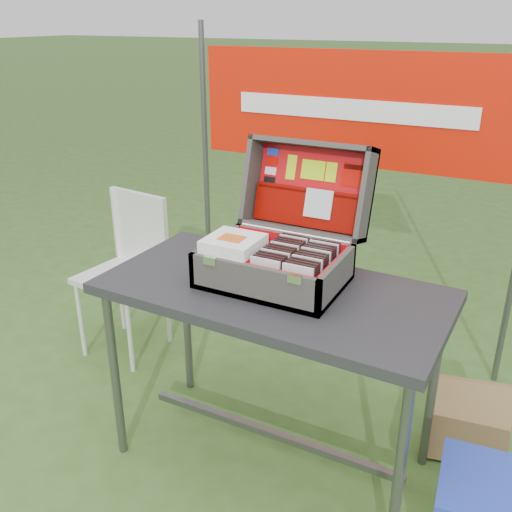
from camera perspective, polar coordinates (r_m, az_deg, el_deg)
The scene contains 92 objects.
ground at distance 2.53m, azimuth -1.00°, elevation -19.88°, with size 80.00×80.00×0.00m, color #3A561F.
table at distance 2.31m, azimuth 1.58°, elevation -12.03°, with size 1.27×0.64×0.80m, color #2B2B2F, non-canonical shape.
table_top at distance 2.12m, azimuth 1.69°, elevation -3.61°, with size 1.27×0.64×0.04m, color #2B2B2F.
table_leg_fl at distance 2.42m, azimuth -13.91°, elevation -11.58°, with size 0.04×0.04×0.76m, color #59595B.
table_leg_fr at distance 1.99m, azimuth 14.12°, elevation -20.38°, with size 0.04×0.04×0.76m, color #59595B.
table_leg_bl at distance 2.76m, azimuth -6.94°, elevation -6.37°, with size 0.04×0.04×0.76m, color #59595B.
table_leg_br at distance 2.39m, azimuth 17.26°, elevation -12.40°, with size 0.04×0.04×0.76m, color #59595B.
table_brace at distance 2.48m, azimuth 1.50°, elevation -17.30°, with size 1.12×0.03×0.03m, color #59595B.
suitcase at distance 2.10m, azimuth 2.57°, elevation 3.71°, with size 0.51×0.52×0.47m, color #5B5853, non-canonical shape.
suitcase_base_bottom at distance 2.14m, azimuth 1.78°, elevation -2.43°, with size 0.51×0.36×0.02m, color #5B5853.
suitcase_base_wall_front at distance 1.97m, azimuth -0.38°, elevation -2.81°, with size 0.51×0.02×0.14m, color #5B5853.
suitcase_base_wall_back at distance 2.26m, azimuth 3.70°, elevation 0.57°, with size 0.51×0.02×0.14m, color #5B5853.
suitcase_base_wall_left at distance 2.22m, azimuth -3.90°, elevation 0.18°, with size 0.02×0.36×0.14m, color #5B5853.
suitcase_base_wall_right at distance 2.03m, azimuth 8.04°, elevation -2.29°, with size 0.02×0.36×0.14m, color #5B5853.
suitcase_liner_floor at distance 2.13m, azimuth 1.78°, elevation -2.12°, with size 0.47×0.32×0.01m, color red.
suitcase_latch_left at distance 2.02m, azimuth -4.64°, elevation -0.49°, with size 0.05×0.01×0.03m, color silver.
suitcase_latch_right at distance 1.88m, azimuth 3.91°, elevation -2.33°, with size 0.05×0.01×0.03m, color silver.
suitcase_hinge at distance 2.24m, azimuth 3.84°, elevation 2.27°, with size 0.02×0.02×0.46m, color silver.
suitcase_lid_back at distance 2.35m, azimuth 5.64°, elevation 6.79°, with size 0.51×0.36×0.02m, color #5B5853.
suitcase_lid_rim_far at distance 2.29m, azimuth 5.73°, elevation 11.09°, with size 0.51×0.02×0.14m, color #5B5853.
suitcase_lid_rim_near at distance 2.30m, azimuth 4.53°, elevation 2.59°, with size 0.51×0.02×0.14m, color #5B5853.
suitcase_lid_rim_left at distance 2.39m, azimuth -0.34°, elevation 7.61°, with size 0.02×0.36×0.14m, color #5B5853.
suitcase_lid_rim_right at distance 2.21m, azimuth 11.00°, elevation 5.93°, with size 0.02×0.36×0.14m, color #5B5853.
suitcase_lid_liner at distance 2.33m, azimuth 5.53°, elevation 6.80°, with size 0.47×0.32×0.01m, color red.
suitcase_liner_wall_front at distance 1.98m, azimuth -0.20°, elevation -2.41°, with size 0.47×0.01×0.12m, color red.
suitcase_liner_wall_back at distance 2.24m, azimuth 3.57°, elevation 0.69°, with size 0.47×0.01×0.12m, color red.
suitcase_liner_wall_left at distance 2.21m, azimuth -3.62°, elevation 0.36°, with size 0.01×0.32×0.12m, color red.
suitcase_liner_wall_right at distance 2.03m, azimuth 7.71°, elevation -1.97°, with size 0.01×0.32×0.12m, color red.
suitcase_lid_pocket at distance 2.32m, azimuth 5.07°, elevation 4.76°, with size 0.45×0.15×0.03m, color #730500.
suitcase_pocket_edge at distance 2.31m, azimuth 5.27°, elevation 6.54°, with size 0.44×0.02×0.02m, color #730500.
suitcase_pocket_cd at distance 2.28m, azimuth 6.27°, elevation 5.22°, with size 0.11×0.11×0.01m, color silver.
lid_sticker_cc_a at distance 2.40m, azimuth 1.72°, elevation 10.41°, with size 0.05×0.03×0.00m, color #1933B2.
lid_sticker_cc_b at distance 2.40m, azimuth 1.60°, elevation 9.46°, with size 0.05×0.03×0.00m, color #C40A01.
lid_sticker_cc_c at distance 2.40m, azimuth 1.47°, elevation 8.51°, with size 0.05×0.03×0.00m, color white.
lid_sticker_cc_d at distance 2.40m, azimuth 1.35°, elevation 7.57°, with size 0.05×0.03×0.00m, color black.
lid_card_neon_tall at distance 2.36m, azimuth 3.56°, elevation 8.85°, with size 0.04×0.10×0.00m, color #BAE511.
lid_card_neon_main at distance 2.33m, azimuth 5.73°, elevation 8.56°, with size 0.10×0.08×0.00m, color #BAE511.
lid_card_neon_small at distance 2.30m, azimuth 7.53°, elevation 8.31°, with size 0.05×0.08×0.00m, color #BAE511.
lid_sticker_band at distance 2.27m, azimuth 9.69°, elevation 7.99°, with size 0.09×0.09×0.00m, color #C40A01.
lid_sticker_band_bar at distance 2.27m, azimuth 9.81°, elevation 8.74°, with size 0.08×0.02×0.00m, color black.
cd_left_0 at distance 1.98m, azimuth 0.91°, elevation -2.02°, with size 0.11×0.01×0.13m, color silver.
cd_left_1 at distance 1.99m, azimuth 1.17°, elevation -1.81°, with size 0.11×0.01×0.13m, color black.
cd_left_2 at distance 2.01m, azimuth 1.42°, elevation -1.59°, with size 0.11×0.01×0.13m, color black.
cd_left_3 at distance 2.03m, azimuth 1.67°, elevation -1.38°, with size 0.11×0.01×0.13m, color black.
cd_left_4 at distance 2.04m, azimuth 1.92°, elevation -1.18°, with size 0.11×0.01×0.13m, color silver.
cd_left_5 at distance 2.06m, azimuth 2.16°, elevation -0.98°, with size 0.11×0.01×0.13m, color black.
cd_left_6 at distance 2.08m, azimuth 2.39°, elevation -0.78°, with size 0.11×0.01×0.13m, color black.
cd_left_7 at distance 2.09m, azimuth 2.63°, elevation -0.58°, with size 0.11×0.01×0.13m, color black.
cd_left_8 at distance 2.11m, azimuth 2.86°, elevation -0.39°, with size 0.11×0.01×0.13m, color silver.
cd_left_9 at distance 2.13m, azimuth 3.08°, elevation -0.20°, with size 0.11×0.01×0.13m, color black.
cd_left_10 at distance 2.14m, azimuth 3.31°, elevation -0.01°, with size 0.11×0.01×0.13m, color black.
cd_left_11 at distance 2.16m, azimuth 3.52°, elevation 0.17°, with size 0.11×0.01×0.13m, color black.
cd_left_12 at distance 2.18m, azimuth 3.74°, elevation 0.36°, with size 0.11×0.01×0.13m, color silver.
cd_left_13 at distance 2.19m, azimuth 3.95°, elevation 0.53°, with size 0.11×0.01×0.13m, color black.
cd_right_0 at distance 1.93m, azimuth 4.17°, elevation -2.73°, with size 0.11×0.01×0.13m, color silver.
cd_right_1 at distance 1.95m, azimuth 4.41°, elevation -2.50°, with size 0.11×0.01×0.13m, color black.
cd_right_2 at distance 1.97m, azimuth 4.64°, elevation -2.27°, with size 0.11×0.01×0.13m, color black.
cd_right_3 at distance 1.98m, azimuth 4.87°, elevation -2.05°, with size 0.11×0.01×0.13m, color black.
cd_right_4 at distance 2.00m, azimuth 5.09°, elevation -1.84°, with size 0.11×0.01×0.13m, color silver.
cd_right_5 at distance 2.02m, azimuth 5.31°, elevation -1.63°, with size 0.11×0.01×0.13m, color black.
cd_right_6 at distance 2.03m, azimuth 5.53°, elevation -1.42°, with size 0.11×0.01×0.13m, color black.
cd_right_7 at distance 2.05m, azimuth 5.74°, elevation -1.21°, with size 0.11×0.01×0.13m, color black.
cd_right_8 at distance 2.07m, azimuth 5.95°, elevation -1.01°, with size 0.11×0.01×0.13m, color silver.
cd_right_9 at distance 2.08m, azimuth 6.15°, elevation -0.81°, with size 0.11×0.01×0.13m, color black.
cd_right_10 at distance 2.10m, azimuth 6.36°, elevation -0.61°, with size 0.11×0.01×0.13m, color black.
cd_right_11 at distance 2.12m, azimuth 6.56°, elevation -0.42°, with size 0.11×0.01×0.13m, color black.
cd_right_12 at distance 2.14m, azimuth 6.75°, elevation -0.23°, with size 0.11×0.01×0.13m, color silver.
cd_right_13 at distance 2.15m, azimuth 6.94°, elevation -0.04°, with size 0.11×0.01×0.13m, color black.
songbook_0 at distance 2.09m, azimuth -2.26°, elevation 0.77°, with size 0.19×0.19×0.01m, color white.
songbook_1 at distance 2.08m, azimuth -2.26°, elevation 0.90°, with size 0.19×0.19×0.01m, color white.
songbook_2 at distance 2.08m, azimuth -2.27°, elevation 1.02°, with size 0.19×0.19×0.01m, color white.
songbook_3 at distance 2.08m, azimuth -2.27°, elevation 1.15°, with size 0.19×0.19×0.01m, color white.
songbook_4 at distance 2.08m, azimuth -2.27°, elevation 1.28°, with size 0.19×0.19×0.01m, color white.
songbook_5 at distance 2.08m, azimuth -2.27°, elevation 1.41°, with size 0.19×0.19×0.01m, color white.
songbook_6 at distance 2.07m, azimuth -2.27°, elevation 1.54°, with size 0.19×0.19×0.01m, color white.
songbook_7 at distance 2.07m, azimuth -2.28°, elevation 1.67°, with size 0.19×0.19×0.01m, color white.
songbook_8 at distance 2.07m, azimuth -2.28°, elevation 1.79°, with size 0.19×0.19×0.01m, color white.
songbook_graphic at distance 2.06m, azimuth -2.42°, elevation 1.81°, with size 0.09×0.07×0.00m, color #D85919.
cooler_lid at distance 2.07m, azimuth 24.18°, elevation -20.96°, with size 0.43×0.33×0.05m, color #233CAB.
chair at distance 3.12m, azimuth -13.30°, elevation -2.22°, with size 0.39×0.43×0.86m, color silver, non-canonical shape.
chair_seat at distance 3.11m, azimuth -13.32°, elevation -2.06°, with size 0.39×0.39×0.03m, color silver.
chair_backrest at distance 3.16m, azimuth -11.53°, elevation 2.71°, with size 0.39×0.03×0.41m, color silver.
chair_leg_fl at distance 3.21m, azimuth -17.14°, elevation -6.11°, with size 0.02×0.02×0.44m, color silver.
chair_leg_fr at distance 3.00m, azimuth -12.52°, elevation -7.67°, with size 0.02×0.02×0.44m, color silver.
chair_leg_bl at distance 3.42m, azimuth -13.35°, elevation -3.80°, with size 0.02×0.02×0.44m, color silver.
chair_leg_br at distance 3.23m, azimuth -8.83°, elevation -5.08°, with size 0.02×0.02×0.44m, color silver.
chair_upright_left at distance 3.27m, azimuth -13.80°, elevation 2.99°, with size 0.02×0.02×0.41m, color silver.
chair_upright_right at distance 3.07m, azimuth -9.09°, elevation 2.07°, with size 0.02×0.02×0.41m, color silver.
cardboard_box at distance 2.60m, azimuth 20.31°, elevation -15.26°, with size 0.33×0.05×0.35m, color #9C7B4D.
banner_post_left at distance 3.35m, azimuth -5.00°, elevation 7.80°, with size 0.03×0.03×1.70m, color #59595B.
banner at distance 2.89m, azimuth 9.46°, elevation 14.27°, with size 1.60×0.01×0.55m, color red.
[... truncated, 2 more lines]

